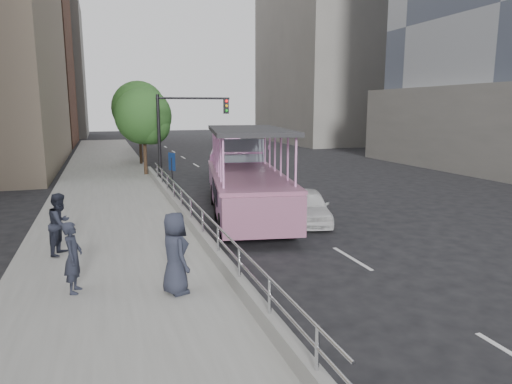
{
  "coord_description": "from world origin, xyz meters",
  "views": [
    {
      "loc": [
        -5.92,
        -13.52,
        4.46
      ],
      "look_at": [
        -0.91,
        1.39,
        1.56
      ],
      "focal_mm": 32.0,
      "sensor_mm": 36.0,
      "label": 1
    }
  ],
  "objects_px": {
    "pedestrian_mid": "(61,224)",
    "street_tree_near": "(145,118)",
    "pedestrian_far": "(175,253)",
    "street_tree_far": "(140,110)",
    "parking_sign": "(172,172)",
    "traffic_signal": "(180,125)",
    "pedestrian_near": "(73,257)",
    "car": "(307,206)",
    "duck_boat": "(244,181)"
  },
  "relations": [
    {
      "from": "parking_sign",
      "to": "pedestrian_far",
      "type": "bearing_deg",
      "value": -98.07
    },
    {
      "from": "traffic_signal",
      "to": "street_tree_near",
      "type": "bearing_deg",
      "value": 114.98
    },
    {
      "from": "pedestrian_far",
      "to": "street_tree_far",
      "type": "xyz_separation_m",
      "value": [
        1.41,
        25.54,
        3.07
      ]
    },
    {
      "from": "car",
      "to": "street_tree_far",
      "type": "bearing_deg",
      "value": 119.71
    },
    {
      "from": "pedestrian_far",
      "to": "street_tree_near",
      "type": "distance_m",
      "value": 19.75
    },
    {
      "from": "car",
      "to": "street_tree_far",
      "type": "height_order",
      "value": "street_tree_far"
    },
    {
      "from": "pedestrian_far",
      "to": "duck_boat",
      "type": "bearing_deg",
      "value": -40.59
    },
    {
      "from": "traffic_signal",
      "to": "pedestrian_near",
      "type": "bearing_deg",
      "value": -108.07
    },
    {
      "from": "pedestrian_mid",
      "to": "traffic_signal",
      "type": "bearing_deg",
      "value": -2.95
    },
    {
      "from": "parking_sign",
      "to": "traffic_signal",
      "type": "distance_m",
      "value": 5.87
    },
    {
      "from": "pedestrian_near",
      "to": "street_tree_near",
      "type": "relative_size",
      "value": 0.29
    },
    {
      "from": "pedestrian_mid",
      "to": "pedestrian_far",
      "type": "xyz_separation_m",
      "value": [
        2.68,
        -3.88,
        0.05
      ]
    },
    {
      "from": "pedestrian_mid",
      "to": "street_tree_far",
      "type": "bearing_deg",
      "value": 10.52
    },
    {
      "from": "duck_boat",
      "to": "parking_sign",
      "type": "relative_size",
      "value": 4.59
    },
    {
      "from": "car",
      "to": "traffic_signal",
      "type": "height_order",
      "value": "traffic_signal"
    },
    {
      "from": "street_tree_far",
      "to": "street_tree_near",
      "type": "bearing_deg",
      "value": -91.91
    },
    {
      "from": "pedestrian_near",
      "to": "pedestrian_far",
      "type": "relative_size",
      "value": 0.88
    },
    {
      "from": "street_tree_far",
      "to": "duck_boat",
      "type": "bearing_deg",
      "value": -80.34
    },
    {
      "from": "pedestrian_far",
      "to": "street_tree_far",
      "type": "relative_size",
      "value": 0.29
    },
    {
      "from": "parking_sign",
      "to": "street_tree_near",
      "type": "height_order",
      "value": "street_tree_near"
    },
    {
      "from": "pedestrian_near",
      "to": "pedestrian_mid",
      "type": "bearing_deg",
      "value": 20.02
    },
    {
      "from": "pedestrian_near",
      "to": "street_tree_far",
      "type": "distance_m",
      "value": 25.22
    },
    {
      "from": "pedestrian_mid",
      "to": "pedestrian_far",
      "type": "distance_m",
      "value": 4.71
    },
    {
      "from": "pedestrian_near",
      "to": "pedestrian_mid",
      "type": "height_order",
      "value": "pedestrian_mid"
    },
    {
      "from": "street_tree_near",
      "to": "parking_sign",
      "type": "bearing_deg",
      "value": -88.02
    },
    {
      "from": "pedestrian_mid",
      "to": "parking_sign",
      "type": "height_order",
      "value": "parking_sign"
    },
    {
      "from": "parking_sign",
      "to": "pedestrian_mid",
      "type": "bearing_deg",
      "value": -121.53
    },
    {
      "from": "car",
      "to": "duck_boat",
      "type": "bearing_deg",
      "value": 141.23
    },
    {
      "from": "pedestrian_mid",
      "to": "traffic_signal",
      "type": "relative_size",
      "value": 0.34
    },
    {
      "from": "parking_sign",
      "to": "street_tree_far",
      "type": "xyz_separation_m",
      "value": [
        -0.1,
        14.82,
        2.73
      ]
    },
    {
      "from": "duck_boat",
      "to": "street_tree_far",
      "type": "relative_size",
      "value": 1.76
    },
    {
      "from": "street_tree_far",
      "to": "car",
      "type": "bearing_deg",
      "value": -76.45
    },
    {
      "from": "traffic_signal",
      "to": "car",
      "type": "bearing_deg",
      "value": -71.83
    },
    {
      "from": "duck_boat",
      "to": "parking_sign",
      "type": "height_order",
      "value": "duck_boat"
    },
    {
      "from": "traffic_signal",
      "to": "street_tree_near",
      "type": "relative_size",
      "value": 0.91
    },
    {
      "from": "duck_boat",
      "to": "street_tree_near",
      "type": "relative_size",
      "value": 1.99
    },
    {
      "from": "street_tree_near",
      "to": "street_tree_far",
      "type": "distance_m",
      "value": 6.02
    },
    {
      "from": "duck_boat",
      "to": "traffic_signal",
      "type": "bearing_deg",
      "value": 101.21
    },
    {
      "from": "pedestrian_mid",
      "to": "pedestrian_near",
      "type": "bearing_deg",
      "value": -149.85
    },
    {
      "from": "pedestrian_near",
      "to": "street_tree_far",
      "type": "bearing_deg",
      "value": 2.8
    },
    {
      "from": "car",
      "to": "pedestrian_near",
      "type": "bearing_deg",
      "value": -131.33
    },
    {
      "from": "traffic_signal",
      "to": "pedestrian_mid",
      "type": "bearing_deg",
      "value": -114.16
    },
    {
      "from": "pedestrian_mid",
      "to": "street_tree_near",
      "type": "distance_m",
      "value": 16.35
    },
    {
      "from": "street_tree_far",
      "to": "pedestrian_near",
      "type": "bearing_deg",
      "value": -98.28
    },
    {
      "from": "duck_boat",
      "to": "street_tree_far",
      "type": "bearing_deg",
      "value": 99.66
    },
    {
      "from": "pedestrian_far",
      "to": "street_tree_near",
      "type": "xyz_separation_m",
      "value": [
        1.21,
        19.54,
        2.58
      ]
    },
    {
      "from": "pedestrian_far",
      "to": "traffic_signal",
      "type": "height_order",
      "value": "traffic_signal"
    },
    {
      "from": "car",
      "to": "parking_sign",
      "type": "distance_m",
      "value": 6.59
    },
    {
      "from": "parking_sign",
      "to": "street_tree_far",
      "type": "relative_size",
      "value": 0.38
    },
    {
      "from": "pedestrian_far",
      "to": "street_tree_far",
      "type": "height_order",
      "value": "street_tree_far"
    }
  ]
}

